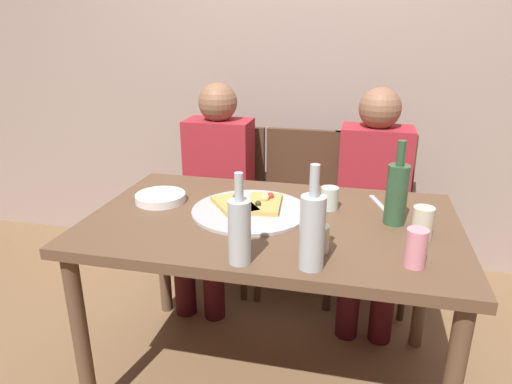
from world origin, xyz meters
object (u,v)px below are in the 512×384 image
object	(u,v)px
dining_table	(271,238)
plate_stack	(161,198)
tumbler_near	(318,239)
guest_in_sweater	(215,182)
soda_can	(416,248)
wine_glass	(422,223)
pizza_slice_last	(235,205)
beer_bottle	(312,230)
wine_bottle	(239,230)
water_bottle	(397,193)
chair_right	(371,207)
guest_in_beanie	(373,194)
pizza_slice_extra	(264,203)
chair_left	(223,195)
chair_middle	(301,201)
pizza_tray	(250,211)
tumbler_far	(329,198)
table_knife	(380,205)

from	to	relation	value
dining_table	plate_stack	size ratio (longest dim) A/B	6.72
tumbler_near	guest_in_sweater	world-z (taller)	guest_in_sweater
soda_can	wine_glass	bearing A→B (deg)	79.13
wine_glass	soda_can	distance (m)	0.22
pizza_slice_last	beer_bottle	world-z (taller)	beer_bottle
guest_in_sweater	wine_bottle	bearing A→B (deg)	112.07
pizza_slice_last	water_bottle	distance (m)	0.62
chair_right	guest_in_beanie	bearing A→B (deg)	90.00
wine_bottle	water_bottle	distance (m)	0.64
water_bottle	guest_in_beanie	bearing A→B (deg)	95.71
pizza_slice_extra	wine_glass	bearing A→B (deg)	-13.94
tumbler_near	soda_can	size ratio (longest dim) A/B	0.76
pizza_slice_last	wine_glass	distance (m)	0.71
chair_left	guest_in_beanie	size ratio (longest dim) A/B	0.77
wine_bottle	chair_middle	xyz separation A→B (m)	(0.04, 1.19, -0.35)
pizza_tray	tumbler_far	bearing A→B (deg)	19.43
soda_can	guest_in_beanie	distance (m)	0.96
wine_glass	guest_in_beanie	xyz separation A→B (m)	(-0.15, 0.73, -0.17)
chair_right	guest_in_beanie	size ratio (longest dim) A/B	0.77
wine_glass	soda_can	world-z (taller)	soda_can
chair_left	pizza_slice_last	bearing A→B (deg)	110.45
beer_bottle	pizza_tray	bearing A→B (deg)	126.36
wine_bottle	chair_left	size ratio (longest dim) A/B	0.33
table_knife	chair_left	distance (m)	1.08
dining_table	wine_glass	world-z (taller)	wine_glass
wine_bottle	tumbler_far	size ratio (longest dim) A/B	3.20
plate_stack	chair_middle	xyz separation A→B (m)	(0.50, 0.76, -0.26)
dining_table	guest_in_sweater	size ratio (longest dim) A/B	1.20
tumbler_near	soda_can	distance (m)	0.30
dining_table	water_bottle	xyz separation A→B (m)	(0.46, 0.06, 0.21)
guest_in_sweater	table_knife	bearing A→B (deg)	152.57
water_bottle	guest_in_sweater	world-z (taller)	guest_in_sweater
water_bottle	wine_glass	bearing A→B (deg)	-52.82
pizza_slice_last	plate_stack	distance (m)	0.33
pizza_slice_extra	chair_left	xyz separation A→B (m)	(-0.40, 0.74, -0.26)
pizza_slice_extra	chair_right	distance (m)	0.90
soda_can	plate_stack	distance (m)	1.05
wine_bottle	soda_can	bearing A→B (deg)	10.46
pizza_slice_last	table_knife	world-z (taller)	pizza_slice_last
water_bottle	guest_in_sweater	xyz separation A→B (m)	(-0.91, 0.62, -0.23)
pizza_slice_extra	dining_table	bearing A→B (deg)	-62.27
tumbler_far	chair_middle	xyz separation A→B (m)	(-0.20, 0.68, -0.29)
dining_table	soda_can	bearing A→B (deg)	-27.96
beer_bottle	chair_right	distance (m)	1.25
tumbler_far	wine_glass	xyz separation A→B (m)	(0.33, -0.20, 0.01)
pizza_slice_extra	wine_bottle	size ratio (longest dim) A/B	0.79
pizza_slice_last	pizza_slice_extra	world-z (taller)	same
chair_left	water_bottle	bearing A→B (deg)	139.68
wine_bottle	water_bottle	xyz separation A→B (m)	(0.48, 0.42, 0.01)
pizza_tray	wine_bottle	world-z (taller)	wine_bottle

